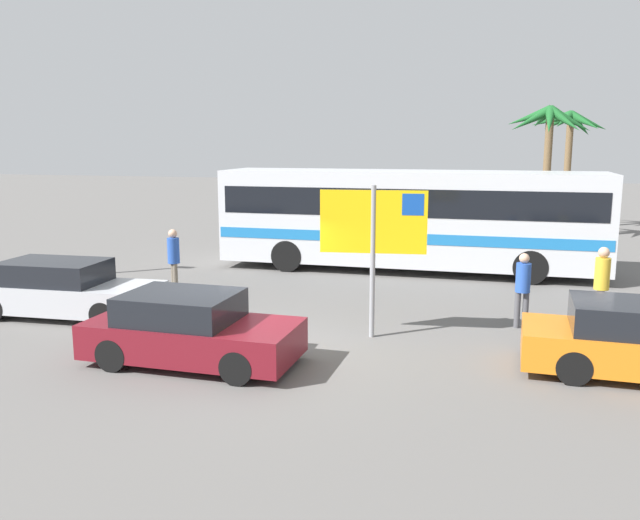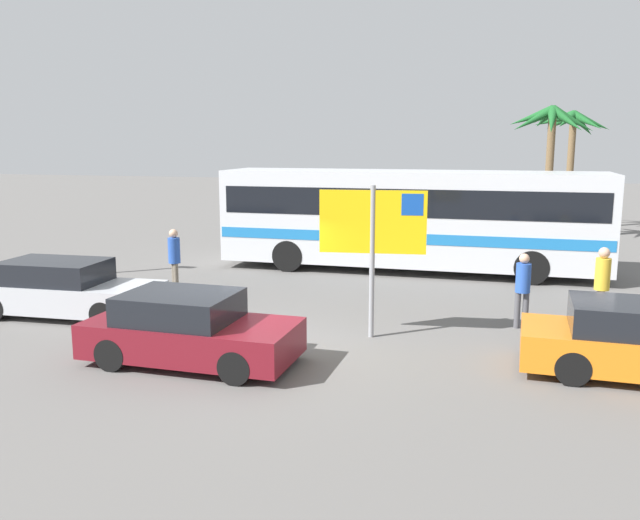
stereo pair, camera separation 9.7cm
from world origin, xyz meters
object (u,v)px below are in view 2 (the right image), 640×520
car_silver (63,289)px  car_maroon (189,330)px  pedestrian_near_sign (174,256)px  bus_front_coach (410,215)px  ferry_sign (375,228)px  pedestrian_crossing_lot (602,281)px  pedestrian_by_bus (523,285)px

car_silver → car_maroon: size_ratio=1.16×
car_maroon → pedestrian_near_sign: 5.76m
bus_front_coach → pedestrian_near_sign: (-5.65, -5.02, -0.73)m
ferry_sign → pedestrian_crossing_lot: size_ratio=1.75×
car_silver → pedestrian_near_sign: size_ratio=2.55×
pedestrian_near_sign → pedestrian_by_bus: 8.98m
bus_front_coach → pedestrian_by_bus: bus_front_coach is taller
car_silver → car_maroon: (4.39, -2.27, -0.00)m
car_silver → car_maroon: bearing=-30.0°
bus_front_coach → car_silver: 10.58m
pedestrian_crossing_lot → ferry_sign: bearing=21.5°
ferry_sign → car_maroon: ferry_sign is taller
ferry_sign → pedestrian_crossing_lot: (4.69, 1.91, -1.24)m
car_silver → pedestrian_near_sign: bearing=58.3°
pedestrian_by_bus → pedestrian_crossing_lot: size_ratio=0.92×
ferry_sign → pedestrian_near_sign: 6.52m
bus_front_coach → car_silver: bus_front_coach is taller
pedestrian_by_bus → car_silver: bearing=-93.4°
ferry_sign → car_maroon: bearing=-147.0°
pedestrian_crossing_lot → bus_front_coach: bearing=-49.1°
ferry_sign → bus_front_coach: bearing=85.2°
pedestrian_crossing_lot → car_maroon: bearing=29.1°
pedestrian_near_sign → car_maroon: bearing=-103.6°
car_silver → pedestrian_by_bus: 10.58m
pedestrian_crossing_lot → pedestrian_by_bus: bearing=12.0°
bus_front_coach → pedestrian_by_bus: size_ratio=7.11×
car_silver → pedestrian_crossing_lot: size_ratio=2.49×
ferry_sign → pedestrian_near_sign: ferry_sign is taller
car_maroon → car_silver: bearing=153.8°
car_maroon → bus_front_coach: bearing=75.8°
car_silver → pedestrian_crossing_lot: bearing=7.4°
bus_front_coach → ferry_sign: size_ratio=3.73×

